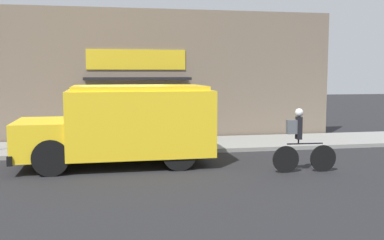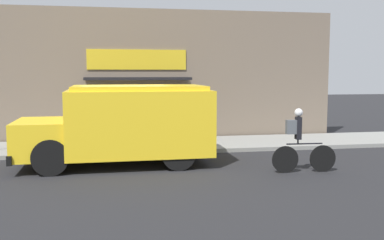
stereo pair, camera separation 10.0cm
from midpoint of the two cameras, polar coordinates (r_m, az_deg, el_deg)
The scene contains 6 objects.
ground_plane at distance 14.06m, azimuth -8.69°, elevation -4.55°, with size 70.00×70.00×0.00m, color #232326.
sidewalk at distance 15.44m, azimuth -8.91°, elevation -3.35°, with size 28.00×2.84×0.13m.
storefront at distance 16.83m, azimuth -9.19°, elevation 5.59°, with size 16.45×1.02×4.91m.
school_bus at distance 12.59m, azimuth -8.73°, elevation -0.45°, with size 5.27×2.82×2.21m.
cyclist at distance 11.86m, azimuth 13.40°, elevation -2.72°, with size 1.70×0.21×1.66m.
trash_bin at distance 16.10m, azimuth -0.39°, elevation -1.11°, with size 0.46×0.46×0.86m.
Camera 1 is at (-0.59, -13.80, 2.57)m, focal length 42.00 mm.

